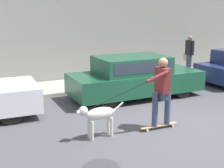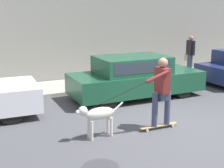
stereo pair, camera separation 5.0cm
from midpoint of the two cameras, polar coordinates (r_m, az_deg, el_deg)
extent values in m
plane|color=#47474C|center=(7.90, 11.11, -7.54)|extent=(36.00, 36.00, 0.00)
cube|color=gray|center=(12.64, -4.74, 11.88)|extent=(32.00, 0.30, 4.92)
cube|color=#A39E93|center=(11.89, -2.58, 0.12)|extent=(30.00, 1.95, 0.12)
cylinder|color=black|center=(9.68, -18.73, -1.99)|extent=(0.68, 0.22, 0.67)
cylinder|color=black|center=(8.18, -17.78, -4.70)|extent=(0.68, 0.22, 0.67)
cylinder|color=black|center=(11.49, 8.60, 0.85)|extent=(0.64, 0.21, 0.64)
cylinder|color=black|center=(10.34, 13.02, -0.76)|extent=(0.64, 0.21, 0.64)
cylinder|color=black|center=(10.30, -3.90, -0.50)|extent=(0.64, 0.21, 0.64)
cylinder|color=black|center=(9.00, -0.57, -2.53)|extent=(0.64, 0.21, 0.64)
cube|color=#194C33|center=(10.16, 4.60, 0.39)|extent=(4.31, 1.73, 0.63)
cube|color=#194C33|center=(9.97, 3.80, 3.56)|extent=(2.25, 1.55, 0.53)
cube|color=#28333D|center=(9.31, 6.06, 2.98)|extent=(1.97, 0.03, 0.34)
cylinder|color=black|center=(13.05, 17.68, 1.84)|extent=(0.63, 0.21, 0.63)
cylinder|color=beige|center=(6.88, -3.52, -8.55)|extent=(0.07, 0.07, 0.44)
cylinder|color=beige|center=(7.01, -4.06, -8.14)|extent=(0.07, 0.07, 0.44)
cylinder|color=beige|center=(7.09, 0.06, -7.86)|extent=(0.07, 0.07, 0.44)
cylinder|color=beige|center=(7.21, -0.53, -7.47)|extent=(0.07, 0.07, 0.44)
ellipsoid|color=beige|center=(6.93, -2.01, -5.40)|extent=(0.71, 0.32, 0.28)
sphere|color=beige|center=(6.72, -5.14, -4.92)|extent=(0.21, 0.21, 0.21)
cylinder|color=beige|center=(6.69, -5.87, -5.17)|extent=(0.12, 0.10, 0.09)
cylinder|color=beige|center=(7.11, 1.27, -4.20)|extent=(0.28, 0.06, 0.21)
cylinder|color=beige|center=(7.42, 6.69, -8.47)|extent=(0.07, 0.03, 0.07)
cylinder|color=beige|center=(7.54, 6.10, -8.09)|extent=(0.07, 0.03, 0.07)
cylinder|color=beige|center=(7.80, 11.28, -7.55)|extent=(0.07, 0.03, 0.07)
cylinder|color=beige|center=(7.91, 10.65, -7.20)|extent=(0.07, 0.03, 0.07)
cube|color=#A88456|center=(7.65, 8.74, -7.52)|extent=(1.00, 0.14, 0.02)
cylinder|color=#38425B|center=(7.45, 8.04, -4.70)|extent=(0.14, 0.14, 0.81)
cylinder|color=#38425B|center=(7.63, 10.28, -4.34)|extent=(0.14, 0.14, 0.81)
cube|color=#38425B|center=(7.44, 9.27, -2.13)|extent=(0.17, 0.31, 0.16)
cube|color=maroon|center=(7.35, 9.38, 0.70)|extent=(0.20, 0.40, 0.59)
sphere|color=#997056|center=(7.28, 9.50, 3.86)|extent=(0.23, 0.23, 0.23)
cylinder|color=maroon|center=(7.56, 8.36, 0.83)|extent=(0.09, 0.09, 0.56)
cylinder|color=maroon|center=(7.02, 8.56, 1.33)|extent=(0.56, 0.19, 0.29)
cylinder|color=black|center=(6.80, 0.81, -2.37)|extent=(1.42, 0.27, 0.59)
cylinder|color=#3D4760|center=(13.70, 13.94, 3.53)|extent=(0.14, 0.14, 0.83)
cylinder|color=#3D4760|center=(13.57, 14.27, 3.42)|extent=(0.14, 0.14, 0.83)
cube|color=black|center=(13.53, 14.28, 6.46)|extent=(0.26, 0.42, 0.60)
cylinder|color=black|center=(13.74, 13.77, 6.65)|extent=(0.09, 0.09, 0.57)
cylinder|color=black|center=(13.33, 14.80, 6.39)|extent=(0.09, 0.09, 0.57)
sphere|color=#997056|center=(13.49, 14.37, 8.15)|extent=(0.20, 0.20, 0.20)
cube|color=tan|center=(13.80, 13.67, 4.83)|extent=(0.15, 0.31, 0.31)
cylinder|color=#38383D|center=(5.85, -1.88, -14.99)|extent=(0.67, 0.67, 0.01)
camera|label=1|loc=(0.03, -89.82, 0.04)|focal=50.00mm
camera|label=2|loc=(0.03, 90.18, -0.04)|focal=50.00mm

